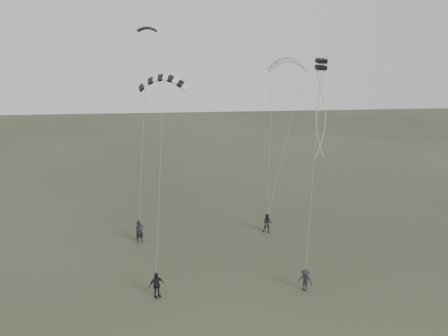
{
  "coord_description": "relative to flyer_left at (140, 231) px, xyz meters",
  "views": [
    {
      "loc": [
        -1.85,
        -25.8,
        16.18
      ],
      "look_at": [
        1.03,
        5.51,
        6.61
      ],
      "focal_mm": 35.0,
      "sensor_mm": 36.0,
      "label": 1
    }
  ],
  "objects": [
    {
      "name": "flyer_left",
      "position": [
        0.0,
        0.0,
        0.0
      ],
      "size": [
        0.82,
        0.72,
        1.88
      ],
      "primitive_type": "imported",
      "rotation": [
        0.0,
        0.0,
        0.48
      ],
      "color": "black",
      "rests_on": "ground"
    },
    {
      "name": "kite_striped",
      "position": [
        2.6,
        -4.58,
        12.68
      ],
      "size": [
        3.19,
        1.39,
        1.41
      ],
      "primitive_type": null,
      "rotation": [
        0.35,
        0.0,
        -0.08
      ],
      "color": "black",
      "rests_on": "flyer_center"
    },
    {
      "name": "kite_box",
      "position": [
        13.22,
        -3.27,
        13.37
      ],
      "size": [
        0.75,
        0.82,
        0.79
      ],
      "primitive_type": null,
      "rotation": [
        0.14,
        0.0,
        0.19
      ],
      "color": "black",
      "rests_on": "flyer_far"
    },
    {
      "name": "flyer_center",
      "position": [
        1.81,
        -8.05,
        -0.07
      ],
      "size": [
        1.1,
        0.85,
        1.74
      ],
      "primitive_type": "imported",
      "rotation": [
        0.0,
        0.0,
        0.48
      ],
      "color": "black",
      "rests_on": "ground"
    },
    {
      "name": "flyer_right",
      "position": [
        10.69,
        0.81,
        -0.09
      ],
      "size": [
        0.97,
        0.85,
        1.7
      ],
      "primitive_type": "imported",
      "rotation": [
        0.0,
        0.0,
        -0.28
      ],
      "color": "#28292E",
      "rests_on": "ground"
    },
    {
      "name": "kite_pale_large",
      "position": [
        13.15,
        6.13,
        13.13
      ],
      "size": [
        3.48,
        1.1,
        1.61
      ],
      "primitive_type": null,
      "rotation": [
        0.23,
        0.0,
        0.0
      ],
      "color": "#AFB2B5",
      "rests_on": "flyer_right"
    },
    {
      "name": "ground",
      "position": [
        5.72,
        -7.07,
        -0.94
      ],
      "size": [
        140.0,
        140.0,
        0.0
      ],
      "primitive_type": "plane",
      "color": "#303826",
      "rests_on": "ground"
    },
    {
      "name": "flyer_far",
      "position": [
        11.51,
        -8.2,
        -0.16
      ],
      "size": [
        1.16,
        1.01,
        1.55
      ],
      "primitive_type": "imported",
      "rotation": [
        0.0,
        0.0,
        -0.54
      ],
      "color": "#232328",
      "rests_on": "ground"
    },
    {
      "name": "kite_dark_small",
      "position": [
        1.05,
        4.65,
        15.82
      ],
      "size": [
        1.71,
        1.02,
        0.64
      ],
      "primitive_type": null,
      "rotation": [
        0.3,
        0.0,
        0.27
      ],
      "color": "black",
      "rests_on": "flyer_left"
    }
  ]
}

